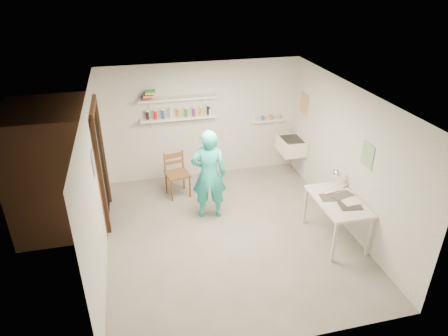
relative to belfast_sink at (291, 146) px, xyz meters
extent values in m
cube|color=slate|center=(-1.75, -1.70, -0.71)|extent=(4.00, 4.50, 0.02)
cube|color=silver|center=(-1.75, -1.70, 1.71)|extent=(4.00, 4.50, 0.02)
cube|color=silver|center=(-1.75, 0.56, 0.50)|extent=(4.00, 0.02, 2.40)
cube|color=silver|center=(-1.75, -3.96, 0.50)|extent=(4.00, 0.02, 2.40)
cube|color=silver|center=(-3.76, -1.70, 0.50)|extent=(0.02, 4.50, 2.40)
cube|color=silver|center=(0.26, -1.70, 0.50)|extent=(0.02, 4.50, 2.40)
cube|color=black|center=(-3.74, -0.65, 0.30)|extent=(0.02, 0.90, 2.00)
cube|color=brown|center=(-4.45, -0.65, 0.35)|extent=(1.40, 1.50, 2.10)
cube|color=brown|center=(-3.72, -0.65, 1.35)|extent=(0.06, 1.05, 0.10)
cube|color=brown|center=(-3.72, -1.15, 0.30)|extent=(0.06, 0.10, 2.00)
cube|color=brown|center=(-3.72, -0.15, 0.30)|extent=(0.06, 0.10, 2.00)
cube|color=white|center=(-2.25, 0.43, 0.65)|extent=(1.50, 0.22, 0.03)
cube|color=white|center=(-2.25, 0.43, 1.05)|extent=(1.50, 0.22, 0.03)
cube|color=white|center=(-0.40, 0.47, 0.42)|extent=(0.70, 0.14, 0.03)
cube|color=#334C7F|center=(-3.74, -1.65, 0.85)|extent=(0.01, 0.28, 0.36)
cube|color=#995933|center=(0.24, 0.10, 0.85)|extent=(0.01, 0.34, 0.42)
cube|color=#3F724C|center=(0.24, -2.25, 0.80)|extent=(0.01, 0.30, 0.38)
cube|color=white|center=(0.00, 0.00, 0.00)|extent=(0.48, 0.60, 0.30)
imported|color=#26BEB8|center=(-1.96, -1.06, 0.13)|extent=(0.66, 0.48, 1.65)
cylinder|color=#FBF8AB|center=(-1.99, -0.84, 0.40)|extent=(0.30, 0.08, 0.30)
cube|color=brown|center=(-2.41, -0.23, -0.24)|extent=(0.50, 0.48, 0.91)
cube|color=silver|center=(-0.11, -2.22, -0.33)|extent=(0.67, 1.12, 0.75)
sphere|color=white|center=(0.07, -1.77, 0.27)|extent=(0.14, 0.14, 0.14)
cylinder|color=black|center=(-2.87, 0.43, 0.75)|extent=(0.06, 0.06, 0.17)
cylinder|color=red|center=(-2.72, 0.43, 0.75)|extent=(0.06, 0.06, 0.17)
cylinder|color=blue|center=(-2.56, 0.43, 0.75)|extent=(0.06, 0.06, 0.17)
cylinder|color=white|center=(-2.41, 0.43, 0.75)|extent=(0.06, 0.06, 0.17)
cylinder|color=orange|center=(-2.25, 0.43, 0.75)|extent=(0.06, 0.06, 0.17)
cylinder|color=#268C3F|center=(-2.09, 0.43, 0.75)|extent=(0.06, 0.06, 0.17)
cylinder|color=#8C268C|center=(-1.94, 0.43, 0.75)|extent=(0.06, 0.06, 0.17)
cylinder|color=gold|center=(-1.78, 0.43, 0.75)|extent=(0.06, 0.06, 0.17)
cylinder|color=black|center=(-1.63, 0.43, 0.75)|extent=(0.06, 0.06, 0.17)
cube|color=red|center=(-2.85, 0.43, 1.08)|extent=(0.18, 0.14, 0.03)
cube|color=#1933A5|center=(-2.83, 0.43, 1.11)|extent=(0.18, 0.14, 0.03)
cube|color=orange|center=(-2.81, 0.43, 1.14)|extent=(0.18, 0.14, 0.03)
cube|color=black|center=(-2.79, 0.43, 1.16)|extent=(0.18, 0.14, 0.03)
cube|color=yellow|center=(-2.77, 0.43, 1.19)|extent=(0.18, 0.14, 0.03)
cube|color=#338C4C|center=(-2.75, 0.43, 1.22)|extent=(0.18, 0.14, 0.03)
cylinder|color=silver|center=(-0.61, 0.47, 0.48)|extent=(0.07, 0.07, 0.09)
cylinder|color=#335999|center=(-0.47, 0.47, 0.48)|extent=(0.07, 0.07, 0.09)
cylinder|color=orange|center=(-0.33, 0.47, 0.48)|extent=(0.07, 0.07, 0.09)
cylinder|color=#999999|center=(-0.19, 0.47, 0.48)|extent=(0.07, 0.07, 0.09)
cube|color=silver|center=(-0.11, -2.22, 0.05)|extent=(0.30, 0.22, 0.00)
cube|color=#4C4742|center=(-0.11, -2.22, 0.05)|extent=(0.30, 0.22, 0.00)
cube|color=beige|center=(-0.11, -2.22, 0.06)|extent=(0.30, 0.22, 0.00)
cube|color=#383330|center=(-0.11, -2.22, 0.06)|extent=(0.30, 0.22, 0.00)
cube|color=silver|center=(-0.11, -2.22, 0.06)|extent=(0.30, 0.22, 0.00)
cube|color=silver|center=(-0.11, -2.22, 0.07)|extent=(0.30, 0.22, 0.00)
cube|color=#4C4742|center=(-0.11, -2.22, 0.07)|extent=(0.30, 0.22, 0.00)
cube|color=beige|center=(-0.11, -2.22, 0.08)|extent=(0.30, 0.22, 0.00)
camera|label=1|loc=(-3.13, -6.99, 3.38)|focal=32.00mm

